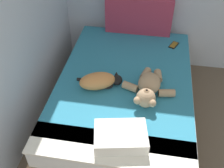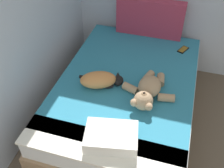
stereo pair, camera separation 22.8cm
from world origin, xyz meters
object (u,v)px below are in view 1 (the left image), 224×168
(bed, at_px, (124,97))
(cell_phone, at_px, (174,45))
(cat, at_px, (99,81))
(teddy_bear, at_px, (148,88))
(patterned_cushion, at_px, (139,16))
(throw_pillow, at_px, (121,137))

(bed, xyz_separation_m, cell_phone, (0.48, 0.68, 0.27))
(cat, distance_m, teddy_bear, 0.46)
(bed, height_order, teddy_bear, teddy_bear)
(cell_phone, bearing_deg, patterned_cushion, 153.14)
(bed, distance_m, teddy_bear, 0.46)
(patterned_cushion, height_order, throw_pillow, patterned_cushion)
(patterned_cushion, xyz_separation_m, cell_phone, (0.44, -0.22, -0.21))
(teddy_bear, relative_size, cell_phone, 3.41)
(cell_phone, relative_size, throw_pillow, 0.41)
(throw_pillow, bearing_deg, patterned_cushion, 91.03)
(cat, distance_m, cell_phone, 1.09)
(bed, bearing_deg, cell_phone, 54.98)
(cell_phone, xyz_separation_m, throw_pillow, (-0.41, -1.43, 0.05))
(patterned_cushion, distance_m, cat, 1.10)
(bed, bearing_deg, cat, -144.22)
(teddy_bear, bearing_deg, cell_phone, 74.49)
(bed, height_order, cell_phone, cell_phone)
(teddy_bear, bearing_deg, bed, 141.32)
(cat, xyz_separation_m, cell_phone, (0.70, 0.84, -0.07))
(patterned_cushion, bearing_deg, cell_phone, -26.86)
(cell_phone, bearing_deg, teddy_bear, -105.51)
(bed, relative_size, throw_pillow, 4.93)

